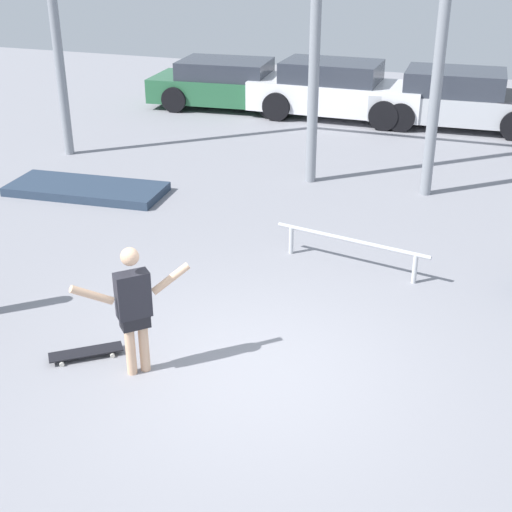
# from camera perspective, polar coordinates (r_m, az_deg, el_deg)

# --- Properties ---
(ground_plane) EXTENTS (36.00, 36.00, 0.00)m
(ground_plane) POSITION_cam_1_polar(r_m,az_deg,el_deg) (8.06, -0.44, -9.30)
(ground_plane) COLOR gray
(skateboarder) EXTENTS (0.99, 0.98, 1.52)m
(skateboarder) POSITION_cam_1_polar(r_m,az_deg,el_deg) (7.74, -9.75, -3.90)
(skateboarder) COLOR #DBAD89
(skateboarder) RESTS_ON ground_plane
(skateboard) EXTENTS (0.79, 0.68, 0.08)m
(skateboard) POSITION_cam_1_polar(r_m,az_deg,el_deg) (8.51, -13.45, -7.50)
(skateboard) COLOR black
(skateboard) RESTS_ON ground_plane
(manual_pad) EXTENTS (2.96, 1.37, 0.16)m
(manual_pad) POSITION_cam_1_polar(r_m,az_deg,el_deg) (13.58, -13.41, 5.23)
(manual_pad) COLOR #28384C
(manual_pad) RESTS_ON ground_plane
(grind_rail) EXTENTS (2.32, 0.51, 0.46)m
(grind_rail) POSITION_cam_1_polar(r_m,az_deg,el_deg) (10.30, 7.60, 0.90)
(grind_rail) COLOR #B7BABF
(grind_rail) RESTS_ON ground_plane
(parked_car_green) EXTENTS (4.36, 2.21, 1.25)m
(parked_car_green) POSITION_cam_1_polar(r_m,az_deg,el_deg) (19.55, -2.10, 13.56)
(parked_car_green) COLOR #28603D
(parked_car_green) RESTS_ON ground_plane
(parked_car_white) EXTENTS (4.36, 1.86, 1.41)m
(parked_car_white) POSITION_cam_1_polar(r_m,az_deg,el_deg) (18.58, 6.41, 13.03)
(parked_car_white) COLOR white
(parked_car_white) RESTS_ON ground_plane
(parked_car_silver) EXTENTS (4.25, 2.06, 1.36)m
(parked_car_silver) POSITION_cam_1_polar(r_m,az_deg,el_deg) (18.27, 15.87, 11.95)
(parked_car_silver) COLOR #B7BABF
(parked_car_silver) RESTS_ON ground_plane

